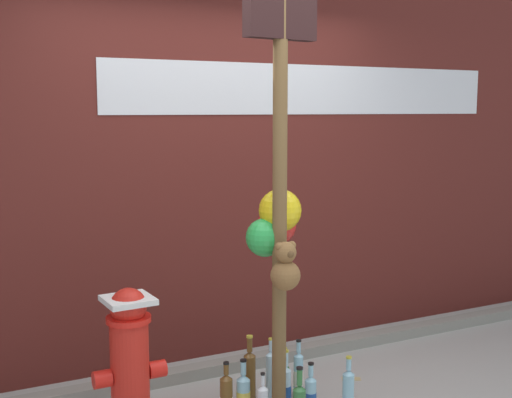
{
  "coord_description": "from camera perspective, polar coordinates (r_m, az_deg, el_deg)",
  "views": [
    {
      "loc": [
        -1.84,
        -2.87,
        1.78
      ],
      "look_at": [
        -0.2,
        0.34,
        1.29
      ],
      "focal_mm": 46.87,
      "sensor_mm": 36.0,
      "label": 1
    }
  ],
  "objects": [
    {
      "name": "bottle_3",
      "position": [
        4.07,
        -1.08,
        -16.24
      ],
      "size": [
        0.08,
        0.08,
        0.34
      ],
      "color": "#93CCE0",
      "rests_on": "ground_plane"
    },
    {
      "name": "bottle_2",
      "position": [
        4.12,
        2.53,
        -15.71
      ],
      "size": [
        0.07,
        0.07,
        0.37
      ],
      "color": "#B2DBEA",
      "rests_on": "ground_plane"
    },
    {
      "name": "bottle_9",
      "position": [
        4.31,
        3.64,
        -14.66
      ],
      "size": [
        0.06,
        0.06,
        0.36
      ],
      "color": "#93CCE0",
      "rests_on": "ground_plane"
    },
    {
      "name": "fire_hydrant",
      "position": [
        3.76,
        -10.73,
        -13.32
      ],
      "size": [
        0.4,
        0.26,
        0.84
      ],
      "color": "red",
      "rests_on": "ground_plane"
    },
    {
      "name": "memorial_post",
      "position": [
        3.75,
        1.87,
        0.89
      ],
      "size": [
        0.45,
        0.49,
        2.51
      ],
      "color": "brown",
      "rests_on": "ground_plane"
    },
    {
      "name": "building_wall",
      "position": [
        4.78,
        -4.38,
        5.58
      ],
      "size": [
        10.0,
        0.21,
        3.21
      ],
      "color": "#561E19",
      "rests_on": "ground_plane"
    },
    {
      "name": "bottle_7",
      "position": [
        4.24,
        1.24,
        -14.73
      ],
      "size": [
        0.06,
        0.06,
        0.39
      ],
      "color": "#B2DBEA",
      "rests_on": "ground_plane"
    },
    {
      "name": "bottle_10",
      "position": [
        4.28,
        2.47,
        -15.09
      ],
      "size": [
        0.06,
        0.06,
        0.32
      ],
      "color": "#337038",
      "rests_on": "ground_plane"
    },
    {
      "name": "litter_0",
      "position": [
        4.64,
        8.13,
        -14.93
      ],
      "size": [
        0.14,
        0.11,
        0.01
      ],
      "primitive_type": "cube",
      "rotation": [
        0.0,
        0.0,
        2.66
      ],
      "color": "tan",
      "rests_on": "ground_plane"
    },
    {
      "name": "bottle_6",
      "position": [
        4.03,
        -2.55,
        -16.46
      ],
      "size": [
        0.08,
        0.08,
        0.34
      ],
      "color": "brown",
      "rests_on": "ground_plane"
    },
    {
      "name": "bottle_1",
      "position": [
        4.19,
        -0.55,
        -14.81
      ],
      "size": [
        0.07,
        0.07,
        0.43
      ],
      "color": "brown",
      "rests_on": "ground_plane"
    },
    {
      "name": "bottle_4",
      "position": [
        4.14,
        7.88,
        -15.75
      ],
      "size": [
        0.07,
        0.07,
        0.34
      ],
      "color": "#93CCE0",
      "rests_on": "ground_plane"
    },
    {
      "name": "curb_strip",
      "position": [
        4.72,
        -2.13,
        -13.98
      ],
      "size": [
        8.0,
        0.12,
        0.08
      ],
      "primitive_type": "cube",
      "color": "gray",
      "rests_on": "ground_plane"
    },
    {
      "name": "bottle_8",
      "position": [
        4.08,
        4.68,
        -16.28
      ],
      "size": [
        0.07,
        0.07,
        0.32
      ],
      "color": "#93CCE0",
      "rests_on": "ground_plane"
    }
  ]
}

